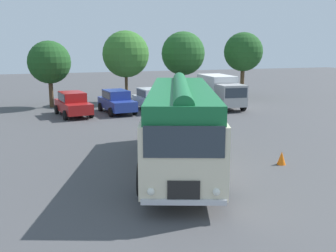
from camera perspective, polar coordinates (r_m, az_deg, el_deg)
The scene contains 12 objects.
ground_plane at distance 15.98m, azimuth 3.01°, elevation -5.93°, with size 120.00×120.00×0.00m, color #474749.
vintage_bus at distance 15.48m, azimuth 1.87°, elevation 0.74°, with size 5.85×10.30×3.49m.
car_near_left at distance 28.19m, azimuth -13.63°, elevation 3.15°, with size 2.39×4.40×1.66m.
car_mid_left at distance 28.86m, azimuth -7.46°, elevation 3.57°, with size 2.27×4.35×1.66m.
car_mid_right at distance 29.72m, azimuth -2.48°, elevation 3.88°, with size 2.15×4.29×1.66m.
car_far_right at distance 30.51m, azimuth 3.13°, elevation 4.07°, with size 2.40×4.40×1.66m.
box_van at distance 31.56m, azimuth 7.53°, elevation 5.18°, with size 2.66×5.90×2.50m.
tree_left_of_centre at distance 32.38m, azimuth -16.80°, elevation 8.86°, with size 3.33×3.33×5.23m.
tree_centre at distance 33.78m, azimuth -6.09°, elevation 10.41°, with size 3.92×3.92×6.09m.
tree_right_of_centre at distance 36.72m, azimuth 2.18°, elevation 10.48°, with size 4.00×4.00×6.13m.
tree_far_right at distance 38.09m, azimuth 10.80°, elevation 10.43°, with size 3.64×3.64×6.09m.
traffic_cone at distance 16.85m, azimuth 16.16°, elevation -4.48°, with size 0.36×0.36×0.55m, color orange.
Camera 1 is at (-5.92, -14.05, 4.78)m, focal length 42.00 mm.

